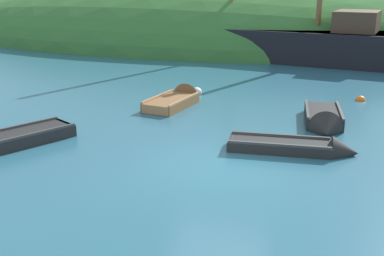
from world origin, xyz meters
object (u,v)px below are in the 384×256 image
object	(u,v)px
rowboat_far	(299,149)
rowboat_near_dock	(324,121)
buoy_red	(326,108)
buoy_orange	(360,100)
sailing_ship	(278,48)
rowboat_outer_right	(178,101)
buoy_white	(197,92)

from	to	relation	value
rowboat_far	rowboat_near_dock	world-z (taller)	rowboat_near_dock
buoy_red	rowboat_far	bearing A→B (deg)	-99.30
rowboat_far	buoy_orange	size ratio (longest dim) A/B	9.31
rowboat_far	buoy_orange	distance (m)	6.81
rowboat_near_dock	buoy_red	world-z (taller)	rowboat_near_dock
rowboat_near_dock	buoy_orange	world-z (taller)	rowboat_near_dock
rowboat_near_dock	buoy_red	size ratio (longest dim) A/B	7.88
rowboat_far	buoy_red	xyz separation A→B (m)	(0.80, 4.91, -0.08)
rowboat_near_dock	buoy_orange	distance (m)	4.01
sailing_ship	rowboat_outer_right	xyz separation A→B (m)	(-2.86, -11.69, -0.53)
rowboat_outer_right	rowboat_far	xyz separation A→B (m)	(4.60, -4.23, -0.03)
buoy_white	rowboat_far	bearing A→B (deg)	-55.26
rowboat_far	sailing_ship	bearing A→B (deg)	94.43
sailing_ship	buoy_red	bearing A→B (deg)	114.98
rowboat_outer_right	rowboat_near_dock	bearing A→B (deg)	-93.42
rowboat_far	buoy_red	size ratio (longest dim) A/B	8.98
rowboat_outer_right	buoy_white	bearing A→B (deg)	5.52
rowboat_outer_right	buoy_orange	xyz separation A→B (m)	(6.74, 2.23, -0.11)
rowboat_outer_right	rowboat_near_dock	xyz separation A→B (m)	(5.29, -1.51, 0.02)
buoy_orange	buoy_white	size ratio (longest dim) A/B	0.86
sailing_ship	rowboat_near_dock	world-z (taller)	sailing_ship
sailing_ship	rowboat_far	world-z (taller)	sailing_ship
buoy_white	buoy_red	bearing A→B (deg)	-14.87
rowboat_far	buoy_red	world-z (taller)	rowboat_far
sailing_ship	rowboat_outer_right	size ratio (longest dim) A/B	5.91
rowboat_outer_right	buoy_red	xyz separation A→B (m)	(5.40, 0.67, -0.11)
rowboat_outer_right	rowboat_far	size ratio (longest dim) A/B	0.90
buoy_orange	rowboat_outer_right	bearing A→B (deg)	-161.69
rowboat_far	buoy_red	bearing A→B (deg)	78.89
rowboat_outer_right	rowboat_far	world-z (taller)	rowboat_outer_right
rowboat_near_dock	buoy_white	xyz separation A→B (m)	(-5.04, 3.55, -0.13)
sailing_ship	buoy_red	distance (m)	11.33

